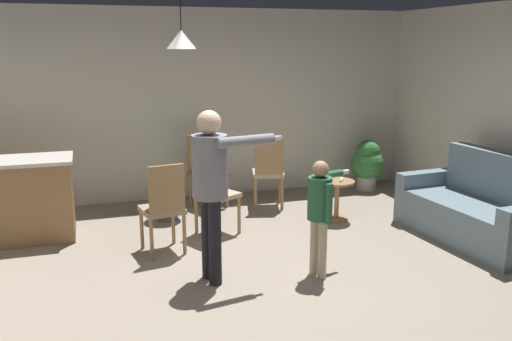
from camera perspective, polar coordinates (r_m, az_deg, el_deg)
The scene contains 15 objects.
ground at distance 5.29m, azimuth 2.31°, elevation -11.48°, with size 7.68×7.68×0.00m, color gray.
wall_back at distance 7.93m, azimuth -5.48°, elevation 6.92°, with size 6.40×0.10×2.70m, color silver.
couch_floral at distance 6.74m, azimuth 22.18°, elevation -3.97°, with size 0.99×1.86×1.00m.
kitchen_counter at distance 6.72m, azimuth -23.79°, elevation -2.85°, with size 1.26×0.66×0.95m.
side_table_by_couch at distance 6.97m, azimuth 8.49°, elevation -2.60°, with size 0.44×0.44×0.52m.
person_adult at distance 4.97m, azimuth -4.70°, elevation -0.74°, with size 0.83×0.47×1.63m.
person_child at distance 5.17m, azimuth 6.77°, elevation -3.67°, with size 0.54×0.44×1.15m.
dining_chair_by_counter at distance 5.81m, azimuth -9.65°, elevation -3.60°, with size 0.49×0.49×1.00m.
dining_chair_near_wall at distance 7.35m, azimuth 1.31°, elevation 0.13°, with size 0.51×0.51×1.00m.
dining_chair_centre_back at distance 6.33m, azimuth -4.61°, elevation -2.07°, with size 0.57×0.57×1.00m.
dining_chair_spare at distance 7.49m, azimuth -5.40°, elevation 0.31°, with size 0.56×0.56×1.00m.
potted_plant_corner at distance 8.50m, azimuth 11.61°, elevation 0.84°, with size 0.51×0.51×0.78m.
potted_plant_by_wall at distance 7.00m, azimuth -9.40°, elevation -2.01°, with size 0.47×0.47×0.71m.
spare_remote_on_table at distance 6.90m, azimuth 8.98°, elevation -0.98°, with size 0.04×0.13×0.04m, color white.
ceiling_light_pendant at distance 6.00m, azimuth -7.86°, elevation 13.50°, with size 0.32×0.32×0.55m.
Camera 1 is at (-1.64, -4.52, 2.20)m, focal length 38.08 mm.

